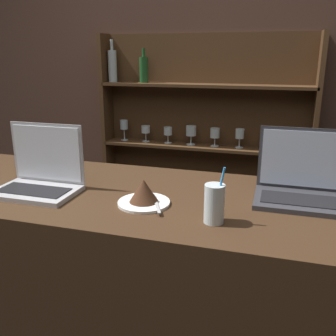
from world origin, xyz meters
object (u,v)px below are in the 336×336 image
(water_glass, at_px, (214,204))
(laptop_near, at_px, (40,176))
(laptop_far, at_px, (301,184))
(cake_plate, at_px, (144,194))

(water_glass, bearing_deg, laptop_near, 172.18)
(laptop_far, xyz_separation_m, cake_plate, (-0.53, -0.20, -0.02))
(laptop_near, height_order, laptop_far, laptop_near)
(laptop_near, distance_m, laptop_far, 0.98)
(laptop_far, bearing_deg, laptop_near, -169.03)
(cake_plate, xyz_separation_m, water_glass, (0.26, -0.08, 0.03))
(laptop_near, bearing_deg, water_glass, -7.82)
(laptop_near, height_order, cake_plate, laptop_near)
(laptop_near, relative_size, cake_plate, 1.68)
(laptop_far, relative_size, water_glass, 1.72)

